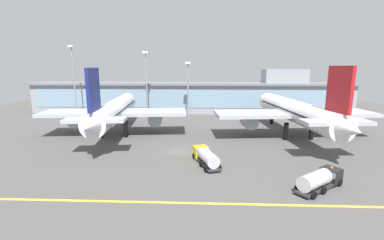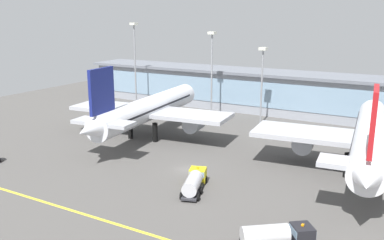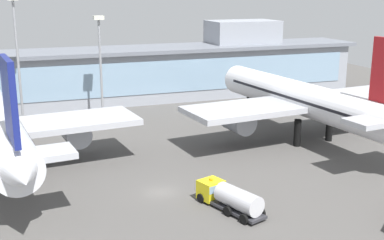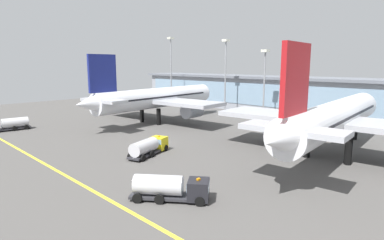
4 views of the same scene
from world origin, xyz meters
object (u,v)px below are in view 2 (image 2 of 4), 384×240
(airliner_near_right, at_px, (370,138))
(apron_light_mast_east, at_px, (262,73))
(fuel_tanker_truck, at_px, (195,181))
(service_truck_far, at_px, (278,235))
(airliner_near_left, at_px, (149,109))
(apron_light_mast_centre, at_px, (135,53))
(apron_light_mast_west, at_px, (212,62))

(airliner_near_right, xyz_separation_m, apron_light_mast_east, (-28.42, 23.54, 6.49))
(fuel_tanker_truck, distance_m, service_truck_far, 19.34)
(airliner_near_left, height_order, airliner_near_right, airliner_near_right)
(airliner_near_right, height_order, apron_light_mast_centre, apron_light_mast_centre)
(airliner_near_right, xyz_separation_m, apron_light_mast_west, (-42.67, 24.08, 8.44))
(service_truck_far, bearing_deg, airliner_near_left, 104.65)
(apron_light_mast_west, xyz_separation_m, apron_light_mast_east, (14.24, -0.54, -1.96))
(airliner_near_left, distance_m, apron_light_mast_west, 25.65)
(apron_light_mast_west, xyz_separation_m, apron_light_mast_centre, (-25.33, 0.13, 1.15))
(airliner_near_left, bearing_deg, apron_light_mast_centre, 36.16)
(airliner_near_left, height_order, fuel_tanker_truck, airliner_near_left)
(service_truck_far, bearing_deg, fuel_tanker_truck, 111.92)
(airliner_near_left, distance_m, apron_light_mast_centre, 33.84)
(airliner_near_right, height_order, fuel_tanker_truck, airliner_near_right)
(service_truck_far, xyz_separation_m, apron_light_mast_west, (-36.83, 54.58, 13.46))
(airliner_near_right, relative_size, apron_light_mast_centre, 2.02)
(apron_light_mast_west, bearing_deg, fuel_tanker_truck, -65.94)
(airliner_near_right, relative_size, fuel_tanker_truck, 5.36)
(airliner_near_right, bearing_deg, apron_light_mast_centre, 64.50)
(fuel_tanker_truck, relative_size, apron_light_mast_centre, 0.38)
(service_truck_far, distance_m, apron_light_mast_east, 59.69)
(fuel_tanker_truck, bearing_deg, airliner_near_left, 29.81)
(airliner_near_left, distance_m, airliner_near_right, 46.25)
(airliner_near_right, distance_m, apron_light_mast_centre, 72.81)
(apron_light_mast_centre, height_order, apron_light_mast_east, apron_light_mast_centre)
(airliner_near_left, relative_size, fuel_tanker_truck, 5.15)
(service_truck_far, height_order, apron_light_mast_east, apron_light_mast_east)
(airliner_near_left, relative_size, airliner_near_right, 0.96)
(fuel_tanker_truck, xyz_separation_m, service_truck_far, (16.76, -9.65, 0.00))
(apron_light_mast_east, bearing_deg, airliner_near_left, -127.33)
(airliner_near_left, bearing_deg, service_truck_far, -133.17)
(apron_light_mast_centre, bearing_deg, fuel_tanker_truck, -44.79)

